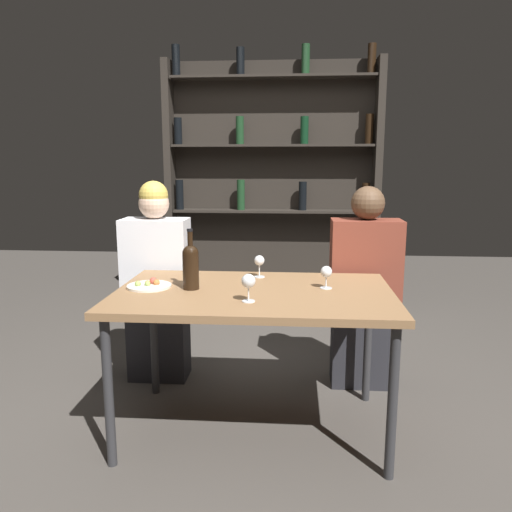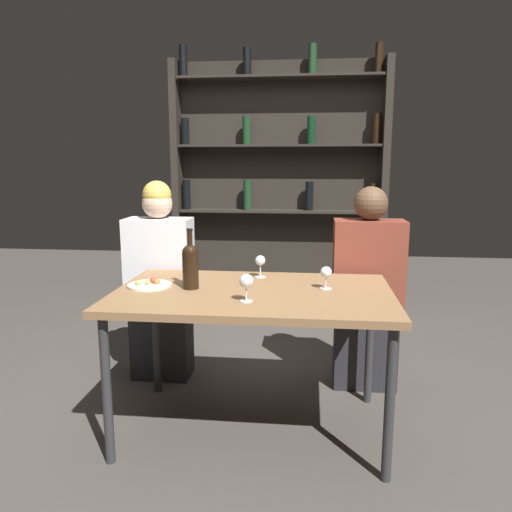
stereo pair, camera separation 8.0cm
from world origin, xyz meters
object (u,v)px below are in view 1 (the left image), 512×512
Objects in this scene: wine_bottle at (191,265)px; seated_person_left at (157,287)px; food_plate_0 at (149,285)px; wine_glass_0 at (259,262)px; seated_person_right at (364,294)px; wine_glass_1 at (248,282)px; wine_glass_2 at (326,273)px.

wine_bottle is 0.73m from seated_person_left.
food_plate_0 is 0.60m from seated_person_left.
wine_bottle is at bearing -138.58° from wine_glass_0.
seated_person_right is at bearing 31.81° from wine_bottle.
seated_person_right is (0.62, 0.30, -0.25)m from wine_glass_0.
wine_glass_1 is at bearing -23.35° from food_plate_0.
wine_glass_1 is 1.05m from seated_person_left.
wine_glass_1 reaches higher than food_plate_0.
seated_person_left is (-0.66, 0.30, -0.23)m from wine_glass_0.
wine_glass_1 reaches higher than wine_glass_2.
seated_person_right is (0.94, 0.58, -0.29)m from wine_bottle.
seated_person_right reaches higher than food_plate_0.
seated_person_left is at bearing 152.85° from wine_glass_2.
wine_glass_2 is at bearing 2.73° from food_plate_0.
wine_glass_1 is 1.05m from seated_person_right.
seated_person_right is (0.27, 0.52, -0.25)m from wine_glass_2.
wine_glass_2 is at bearing 5.32° from wine_bottle.
wine_bottle reaches higher than wine_glass_2.
wine_bottle is 1.35× the size of food_plate_0.
wine_glass_0 reaches higher than food_plate_0.
wine_glass_0 is 0.10× the size of seated_person_left.
food_plate_0 is (-0.53, 0.23, -0.08)m from wine_glass_1.
seated_person_left reaches higher than wine_glass_0.
wine_bottle is at bearing -59.67° from seated_person_left.
wine_glass_1 is 0.11× the size of seated_person_right.
wine_glass_0 is at bearing 88.24° from wine_glass_1.
wine_bottle is 2.35× the size of wine_glass_1.
wine_bottle reaches higher than wine_glass_1.
wine_glass_2 is 0.09× the size of seated_person_left.
seated_person_left is (-1.02, 0.52, -0.22)m from wine_glass_2.
seated_person_left is at bearing 155.74° from wine_glass_0.
seated_person_right is (1.28, 0.00, -0.02)m from seated_person_left.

